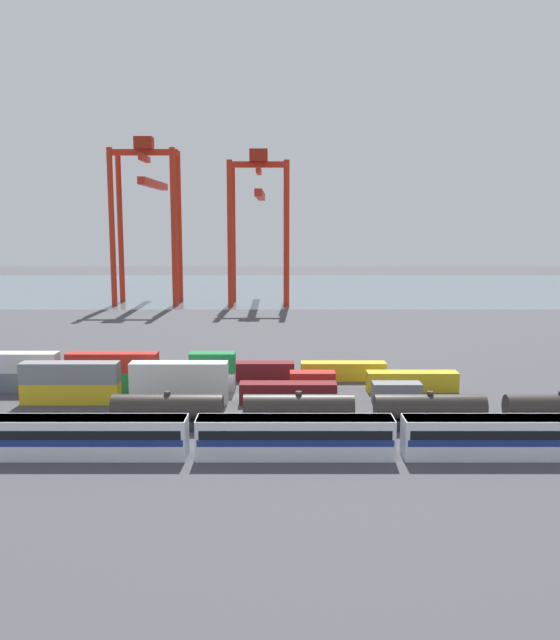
% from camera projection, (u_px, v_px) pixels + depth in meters
% --- Properties ---
extents(ground_plane, '(420.00, 420.00, 0.00)m').
position_uv_depth(ground_plane, '(248.00, 341.00, 126.08)').
color(ground_plane, '#424247').
extents(harbour_water, '(400.00, 110.00, 0.01)m').
position_uv_depth(harbour_water, '(263.00, 288.00, 225.06)').
color(harbour_water, slate).
rests_on(harbour_water, ground_plane).
extents(passenger_train, '(58.66, 3.14, 3.90)m').
position_uv_depth(passenger_train, '(296.00, 435.00, 63.58)').
color(passenger_train, silver).
rests_on(passenger_train, ground_plane).
extents(freight_tank_row, '(55.07, 2.71, 4.17)m').
position_uv_depth(freight_tank_row, '(366.00, 411.00, 72.37)').
color(freight_tank_row, '#232326').
rests_on(freight_tank_row, ground_plane).
extents(shipping_container_1, '(12.10, 2.44, 2.60)m').
position_uv_depth(shipping_container_1, '(73.00, 393.00, 82.73)').
color(shipping_container_1, gold).
rests_on(shipping_container_1, ground_plane).
extents(shipping_container_2, '(12.10, 2.44, 2.60)m').
position_uv_depth(shipping_container_2, '(72.00, 372.00, 82.35)').
color(shipping_container_2, slate).
rests_on(shipping_container_2, shipping_container_1).
extents(shipping_container_3, '(12.10, 2.44, 2.60)m').
position_uv_depth(shipping_container_3, '(181.00, 393.00, 82.70)').
color(shipping_container_3, silver).
rests_on(shipping_container_3, ground_plane).
extents(shipping_container_4, '(12.10, 2.44, 2.60)m').
position_uv_depth(shipping_container_4, '(180.00, 372.00, 82.32)').
color(shipping_container_4, silver).
rests_on(shipping_container_4, shipping_container_3).
extents(shipping_container_5, '(12.10, 2.44, 2.60)m').
position_uv_depth(shipping_container_5, '(289.00, 393.00, 82.67)').
color(shipping_container_5, maroon).
rests_on(shipping_container_5, ground_plane).
extents(shipping_container_6, '(6.04, 2.44, 2.60)m').
position_uv_depth(shipping_container_6, '(398.00, 393.00, 82.64)').
color(shipping_container_6, slate).
rests_on(shipping_container_6, ground_plane).
extents(shipping_container_7, '(12.10, 2.44, 2.60)m').
position_uv_depth(shipping_container_7, '(15.00, 381.00, 88.76)').
color(shipping_container_7, slate).
rests_on(shipping_container_7, ground_plane).
extents(shipping_container_8, '(12.10, 2.44, 2.60)m').
position_uv_depth(shipping_container_8, '(14.00, 362.00, 88.37)').
color(shipping_container_8, silver).
rests_on(shipping_container_8, shipping_container_7).
extents(shipping_container_9, '(12.10, 2.44, 2.60)m').
position_uv_depth(shipping_container_9, '(115.00, 381.00, 88.73)').
color(shipping_container_9, '#197538').
rests_on(shipping_container_9, ground_plane).
extents(shipping_container_10, '(12.10, 2.44, 2.60)m').
position_uv_depth(shipping_container_10, '(114.00, 362.00, 88.34)').
color(shipping_container_10, '#AD211C').
rests_on(shipping_container_10, shipping_container_9).
extents(shipping_container_11, '(6.04, 2.44, 2.60)m').
position_uv_depth(shipping_container_11, '(214.00, 381.00, 88.70)').
color(shipping_container_11, slate).
rests_on(shipping_container_11, ground_plane).
extents(shipping_container_12, '(6.04, 2.44, 2.60)m').
position_uv_depth(shipping_container_12, '(214.00, 362.00, 88.31)').
color(shipping_container_12, '#197538').
rests_on(shipping_container_12, shipping_container_11).
extents(shipping_container_13, '(6.04, 2.44, 2.60)m').
position_uv_depth(shipping_container_13, '(314.00, 381.00, 88.67)').
color(shipping_container_13, '#AD211C').
rests_on(shipping_container_13, ground_plane).
extents(shipping_container_14, '(12.10, 2.44, 2.60)m').
position_uv_depth(shipping_container_14, '(413.00, 381.00, 88.64)').
color(shipping_container_14, gold).
rests_on(shipping_container_14, ground_plane).
extents(shipping_container_16, '(6.04, 2.44, 2.60)m').
position_uv_depth(shipping_container_16, '(71.00, 371.00, 94.75)').
color(shipping_container_16, '#1C4299').
rests_on(shipping_container_16, ground_plane).
extents(shipping_container_17, '(12.10, 2.44, 2.60)m').
position_uv_depth(shipping_container_17, '(162.00, 371.00, 94.72)').
color(shipping_container_17, '#197538').
rests_on(shipping_container_17, ground_plane).
extents(shipping_container_18, '(12.10, 2.44, 2.60)m').
position_uv_depth(shipping_container_18, '(253.00, 371.00, 94.69)').
color(shipping_container_18, maroon).
rests_on(shipping_container_18, ground_plane).
extents(shipping_container_19, '(12.10, 2.44, 2.60)m').
position_uv_depth(shipping_container_19, '(345.00, 371.00, 94.66)').
color(shipping_container_19, gold).
rests_on(shipping_container_19, ground_plane).
extents(gantry_crane_west, '(17.98, 35.98, 44.75)m').
position_uv_depth(gantry_crane_west, '(149.00, 203.00, 181.47)').
color(gantry_crane_west, red).
rests_on(gantry_crane_west, ground_plane).
extents(gantry_crane_central, '(16.51, 39.08, 41.56)m').
position_uv_depth(gantry_crane_central, '(261.00, 210.00, 182.25)').
color(gantry_crane_central, red).
rests_on(gantry_crane_central, ground_plane).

